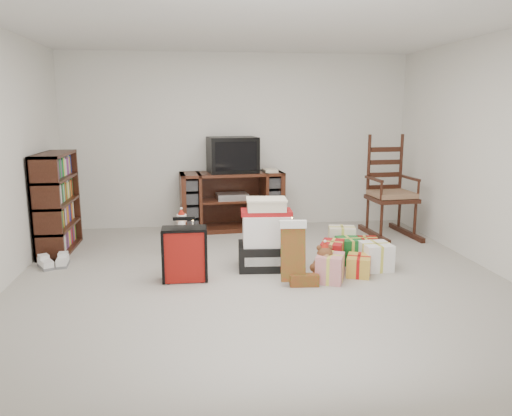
{
  "coord_description": "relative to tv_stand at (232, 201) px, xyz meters",
  "views": [
    {
      "loc": [
        -0.66,
        -4.8,
        1.72
      ],
      "look_at": [
        0.03,
        0.6,
        0.63
      ],
      "focal_mm": 35.0,
      "sensor_mm": 36.0,
      "label": 1
    }
  ],
  "objects": [
    {
      "name": "bookshelf",
      "position": [
        -2.19,
        -0.82,
        0.16
      ],
      "size": [
        0.33,
        0.98,
        1.2
      ],
      "color": "#3B1A10",
      "rests_on": "floor"
    },
    {
      "name": "teddy_bear",
      "position": [
        0.76,
        -2.27,
        -0.26
      ],
      "size": [
        0.24,
        0.21,
        0.36
      ],
      "color": "brown",
      "rests_on": "floor"
    },
    {
      "name": "gift_cluster",
      "position": [
        1.15,
        -1.9,
        -0.28
      ],
      "size": [
        0.81,
        1.18,
        0.28
      ],
      "color": "#A11214",
      "rests_on": "floor"
    },
    {
      "name": "crt_television",
      "position": [
        0.02,
        0.01,
        0.66
      ],
      "size": [
        0.73,
        0.57,
        0.5
      ],
      "rotation": [
        0.0,
        0.0,
        0.13
      ],
      "color": "black",
      "rests_on": "tv_stand"
    },
    {
      "name": "gift_pile",
      "position": [
        0.23,
        -1.82,
        -0.08
      ],
      "size": [
        0.63,
        0.48,
        0.75
      ],
      "rotation": [
        0.0,
        0.0,
        -0.07
      ],
      "color": "black",
      "rests_on": "floor"
    },
    {
      "name": "tv_stand",
      "position": [
        0.0,
        0.0,
        0.0
      ],
      "size": [
        1.49,
        0.63,
        0.83
      ],
      "rotation": [
        0.0,
        0.0,
        0.08
      ],
      "color": "#432113",
      "rests_on": "floor"
    },
    {
      "name": "santa_figurine",
      "position": [
        0.5,
        -1.14,
        -0.21
      ],
      "size": [
        0.26,
        0.25,
        0.54
      ],
      "color": "#A11E11",
      "rests_on": "floor"
    },
    {
      "name": "stocking",
      "position": [
        0.41,
        -2.38,
        -0.09
      ],
      "size": [
        0.32,
        0.16,
        0.66
      ],
      "primitive_type": null,
      "rotation": [
        0.0,
        0.0,
        -0.08
      ],
      "color": "#0C6F1A",
      "rests_on": "floor"
    },
    {
      "name": "rocking_chair",
      "position": [
        2.13,
        -0.56,
        0.07
      ],
      "size": [
        0.64,
        0.98,
        1.43
      ],
      "rotation": [
        0.0,
        0.0,
        0.08
      ],
      "color": "#3B1A10",
      "rests_on": "floor"
    },
    {
      "name": "sneaker_pair",
      "position": [
        -2.09,
        -1.49,
        -0.37
      ],
      "size": [
        0.37,
        0.3,
        0.1
      ],
      "rotation": [
        0.0,
        0.0,
        0.36
      ],
      "color": "white",
      "rests_on": "floor"
    },
    {
      "name": "mrs_claus_figurine",
      "position": [
        -0.69,
        -1.14,
        -0.2
      ],
      "size": [
        0.27,
        0.26,
        0.55
      ],
      "color": "#A11E11",
      "rests_on": "floor"
    },
    {
      "name": "red_suitcase",
      "position": [
        -0.64,
        -2.12,
        -0.14
      ],
      "size": [
        0.42,
        0.23,
        0.65
      ],
      "rotation": [
        0.0,
        0.0,
        -0.0
      ],
      "color": "maroon",
      "rests_on": "floor"
    },
    {
      "name": "room",
      "position": [
        0.12,
        -2.21,
        0.83
      ],
      "size": [
        5.01,
        5.01,
        2.51
      ],
      "color": "#ABA59D",
      "rests_on": "ground"
    }
  ]
}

